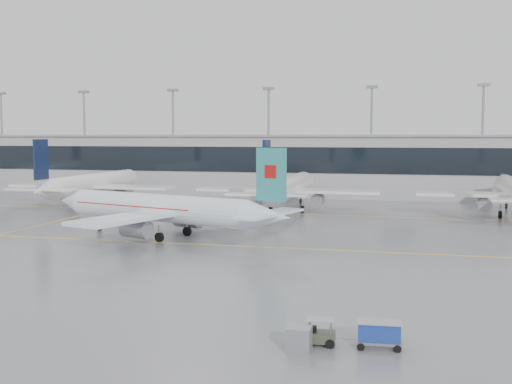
% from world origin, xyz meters
% --- Properties ---
extents(ground, '(320.00, 320.00, 0.00)m').
position_xyz_m(ground, '(0.00, 0.00, 0.00)').
color(ground, gray).
rests_on(ground, ground).
extents(taxi_line_main, '(120.00, 0.25, 0.01)m').
position_xyz_m(taxi_line_main, '(0.00, 0.00, 0.01)').
color(taxi_line_main, yellow).
rests_on(taxi_line_main, ground).
extents(taxi_line_north, '(120.00, 0.25, 0.01)m').
position_xyz_m(taxi_line_north, '(0.00, 30.00, 0.01)').
color(taxi_line_north, yellow).
rests_on(taxi_line_north, ground).
extents(taxi_line_cross, '(0.25, 60.00, 0.01)m').
position_xyz_m(taxi_line_cross, '(-30.00, 15.00, 0.01)').
color(taxi_line_cross, yellow).
rests_on(taxi_line_cross, ground).
extents(terminal, '(180.00, 15.00, 12.00)m').
position_xyz_m(terminal, '(0.00, 62.00, 6.00)').
color(terminal, '#9C9CA0').
rests_on(terminal, ground).
extents(terminal_glass, '(180.00, 0.20, 5.00)m').
position_xyz_m(terminal_glass, '(0.00, 54.45, 7.50)').
color(terminal_glass, black).
rests_on(terminal_glass, ground).
extents(terminal_roof, '(182.00, 16.00, 0.40)m').
position_xyz_m(terminal_roof, '(0.00, 62.00, 12.20)').
color(terminal_roof, gray).
rests_on(terminal_roof, ground).
extents(light_masts, '(156.40, 1.00, 22.60)m').
position_xyz_m(light_masts, '(0.00, 68.00, 13.34)').
color(light_masts, gray).
rests_on(light_masts, ground).
extents(air_canada_jet, '(34.56, 27.97, 10.99)m').
position_xyz_m(air_canada_jet, '(-9.10, 3.48, 3.47)').
color(air_canada_jet, white).
rests_on(air_canada_jet, ground).
extents(parked_jet_b, '(29.64, 36.96, 11.72)m').
position_xyz_m(parked_jet_b, '(-35.00, 33.69, 3.71)').
color(parked_jet_b, white).
rests_on(parked_jet_b, ground).
extents(parked_jet_c, '(29.64, 36.96, 11.72)m').
position_xyz_m(parked_jet_c, '(-0.00, 33.69, 3.71)').
color(parked_jet_c, white).
rests_on(parked_jet_c, ground).
extents(baggage_tug, '(3.24, 1.48, 1.55)m').
position_xyz_m(baggage_tug, '(14.40, -31.36, 0.55)').
color(baggage_tug, '#3C4134').
rests_on(baggage_tug, ground).
extents(baggage_cart, '(2.69, 1.63, 1.60)m').
position_xyz_m(baggage_cart, '(17.99, -31.09, 0.94)').
color(baggage_cart, gray).
rests_on(baggage_cart, ground).
extents(gse_unit, '(1.41, 1.32, 1.40)m').
position_xyz_m(gse_unit, '(13.54, -32.70, 0.70)').
color(gse_unit, slate).
rests_on(gse_unit, ground).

